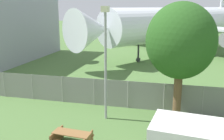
# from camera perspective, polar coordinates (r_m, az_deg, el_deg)

# --- Properties ---
(perimeter_fence) EXTENTS (56.07, 0.07, 2.02)m
(perimeter_fence) POSITION_cam_1_polar(r_m,az_deg,el_deg) (19.45, -3.91, -4.76)
(perimeter_fence) COLOR gray
(perimeter_fence) RESTS_ON ground
(airplane) EXTENTS (28.27, 35.86, 14.05)m
(airplane) POSITION_cam_1_polar(r_m,az_deg,el_deg) (42.24, 15.37, 9.76)
(airplane) COLOR white
(airplane) RESTS_ON ground
(picnic_bench_near_cabin) EXTENTS (2.08, 1.53, 0.76)m
(picnic_bench_near_cabin) POSITION_cam_1_polar(r_m,az_deg,el_deg) (14.31, -8.74, -14.29)
(picnic_bench_near_cabin) COLOR brown
(picnic_bench_near_cabin) RESTS_ON ground
(tree_behind_benches) EXTENTS (4.38, 4.38, 7.48)m
(tree_behind_benches) POSITION_cam_1_polar(r_m,az_deg,el_deg) (16.96, 14.74, 6.07)
(tree_behind_benches) COLOR brown
(tree_behind_benches) RESTS_ON ground
(light_mast) EXTENTS (0.44, 0.44, 7.19)m
(light_mast) POSITION_cam_1_polar(r_m,az_deg,el_deg) (16.22, -1.42, 4.04)
(light_mast) COLOR #99999E
(light_mast) RESTS_ON ground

